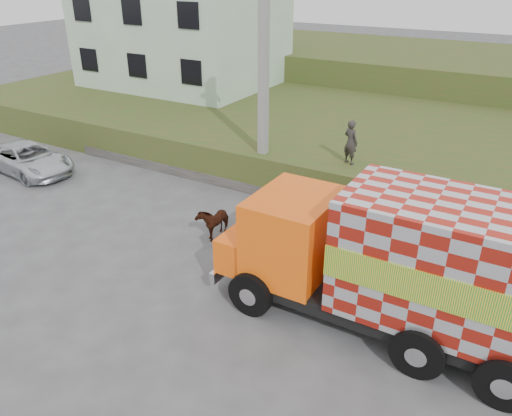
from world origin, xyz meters
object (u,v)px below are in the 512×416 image
Objects in this scene: cow at (214,220)px; pedestrian at (351,142)px; suv at (28,159)px; utility_pole at (263,84)px; cargo_truck at (401,263)px.

pedestrian is (2.75, 4.53, 1.75)m from cow.
suv is 2.80× the size of pedestrian.
utility_pole is 1.00× the size of cargo_truck.
cow is (-6.28, 1.62, -1.30)m from cargo_truck.
pedestrian is (3.17, 0.60, -1.79)m from utility_pole.
utility_pole reaches higher than suv.
suv is (-9.72, 0.56, 0.08)m from cow.
suv is at bearing 172.60° from cargo_truck.
pedestrian is at bearing 120.24° from cargo_truck.
cow is (0.42, -3.93, -3.54)m from utility_pole.
utility_pole is 1.82× the size of suv.
utility_pole is 8.99m from cargo_truck.
cow is at bearing 80.97° from pedestrian.
cow is 5.58m from pedestrian.
suv reaches higher than cow.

